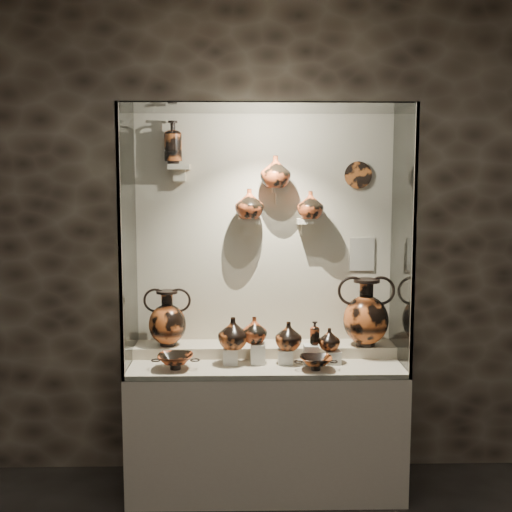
% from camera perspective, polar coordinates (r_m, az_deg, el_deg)
% --- Properties ---
extents(wall_back, '(5.00, 0.02, 3.20)m').
position_cam_1_polar(wall_back, '(4.26, 0.73, 1.84)').
color(wall_back, black).
rests_on(wall_back, ground).
extents(plinth, '(1.70, 0.60, 0.80)m').
position_cam_1_polar(plinth, '(4.23, 0.85, -14.98)').
color(plinth, beige).
rests_on(plinth, floor).
extents(front_tier, '(1.68, 0.58, 0.03)m').
position_cam_1_polar(front_tier, '(4.09, 0.86, -9.57)').
color(front_tier, beige).
rests_on(front_tier, plinth).
extents(rear_tier, '(1.70, 0.25, 0.10)m').
position_cam_1_polar(rear_tier, '(4.25, 0.78, -8.45)').
color(rear_tier, beige).
rests_on(rear_tier, plinth).
extents(back_panel, '(1.70, 0.03, 1.60)m').
position_cam_1_polar(back_panel, '(4.26, 0.73, 1.84)').
color(back_panel, beige).
rests_on(back_panel, plinth).
extents(glass_front, '(1.70, 0.01, 1.60)m').
position_cam_1_polar(glass_front, '(3.65, 1.05, 1.03)').
color(glass_front, white).
rests_on(glass_front, plinth).
extents(glass_left, '(0.01, 0.60, 1.60)m').
position_cam_1_polar(glass_left, '(4.00, -11.32, 1.40)').
color(glass_left, white).
rests_on(glass_left, plinth).
extents(glass_right, '(0.01, 0.60, 1.60)m').
position_cam_1_polar(glass_right, '(4.06, 12.89, 1.44)').
color(glass_right, white).
rests_on(glass_right, plinth).
extents(glass_top, '(1.70, 0.60, 0.01)m').
position_cam_1_polar(glass_top, '(3.95, 0.90, 13.02)').
color(glass_top, white).
rests_on(glass_top, back_panel).
extents(frame_post_left, '(0.02, 0.02, 1.60)m').
position_cam_1_polar(frame_post_left, '(3.72, -12.00, 0.99)').
color(frame_post_left, gray).
rests_on(frame_post_left, plinth).
extents(frame_post_right, '(0.02, 0.02, 1.60)m').
position_cam_1_polar(frame_post_right, '(3.78, 13.87, 1.03)').
color(frame_post_right, gray).
rests_on(frame_post_right, plinth).
extents(pedestal_a, '(0.09, 0.09, 0.10)m').
position_cam_1_polar(pedestal_a, '(4.02, -2.28, -8.89)').
color(pedestal_a, silver).
rests_on(pedestal_a, front_tier).
extents(pedestal_b, '(0.09, 0.09, 0.13)m').
position_cam_1_polar(pedestal_b, '(4.02, 0.17, -8.68)').
color(pedestal_b, silver).
rests_on(pedestal_b, front_tier).
extents(pedestal_c, '(0.09, 0.09, 0.09)m').
position_cam_1_polar(pedestal_c, '(4.03, 2.61, -8.93)').
color(pedestal_c, silver).
rests_on(pedestal_c, front_tier).
extents(pedestal_d, '(0.09, 0.09, 0.12)m').
position_cam_1_polar(pedestal_d, '(4.04, 4.90, -8.69)').
color(pedestal_d, silver).
rests_on(pedestal_d, front_tier).
extents(pedestal_e, '(0.09, 0.09, 0.08)m').
position_cam_1_polar(pedestal_e, '(4.06, 6.89, -8.92)').
color(pedestal_e, silver).
rests_on(pedestal_e, front_tier).
extents(bracket_ul, '(0.14, 0.12, 0.04)m').
position_cam_1_polar(bracket_ul, '(4.19, -6.85, 7.87)').
color(bracket_ul, beige).
rests_on(bracket_ul, back_panel).
extents(bracket_ca, '(0.14, 0.12, 0.04)m').
position_cam_1_polar(bracket_ca, '(4.17, -0.61, 3.12)').
color(bracket_ca, beige).
rests_on(bracket_ca, back_panel).
extents(bracket_cb, '(0.10, 0.12, 0.04)m').
position_cam_1_polar(bracket_cb, '(4.17, 2.15, 5.86)').
color(bracket_cb, beige).
rests_on(bracket_cb, back_panel).
extents(bracket_cc, '(0.14, 0.12, 0.04)m').
position_cam_1_polar(bracket_cc, '(4.19, 4.60, 3.11)').
color(bracket_cc, beige).
rests_on(bracket_cc, back_panel).
extents(amphora_left, '(0.30, 0.30, 0.36)m').
position_cam_1_polar(amphora_left, '(4.19, -7.88, -5.47)').
color(amphora_left, '#AD4F21').
rests_on(amphora_left, rear_tier).
extents(amphora_right, '(0.39, 0.39, 0.44)m').
position_cam_1_polar(amphora_right, '(4.20, 9.74, -4.94)').
color(amphora_right, '#AD4F21').
rests_on(amphora_right, rear_tier).
extents(jug_a, '(0.20, 0.20, 0.20)m').
position_cam_1_polar(jug_a, '(3.98, -2.05, -6.86)').
color(jug_a, '#AD4F21').
rests_on(jug_a, pedestal_a).
extents(jug_b, '(0.17, 0.17, 0.16)m').
position_cam_1_polar(jug_b, '(4.00, -0.15, -6.58)').
color(jug_b, '#B1461F').
rests_on(jug_b, pedestal_b).
extents(jug_c, '(0.20, 0.20, 0.17)m').
position_cam_1_polar(jug_c, '(4.00, 2.91, -7.08)').
color(jug_c, '#AD4F21').
rests_on(jug_c, pedestal_c).
extents(jug_e, '(0.18, 0.18, 0.14)m').
position_cam_1_polar(jug_e, '(4.05, 6.53, -7.36)').
color(jug_e, '#AD4F21').
rests_on(jug_e, pedestal_e).
extents(lekythos_small, '(0.09, 0.09, 0.17)m').
position_cam_1_polar(lekythos_small, '(4.01, 5.24, -6.71)').
color(lekythos_small, '#B1461F').
rests_on(lekythos_small, pedestal_d).
extents(kylix_left, '(0.34, 0.32, 0.11)m').
position_cam_1_polar(kylix_left, '(3.95, -7.17, -9.16)').
color(kylix_left, '#B1461F').
rests_on(kylix_left, front_tier).
extents(kylix_right, '(0.30, 0.27, 0.10)m').
position_cam_1_polar(kylix_right, '(3.92, 5.34, -9.34)').
color(kylix_right, '#AD4F21').
rests_on(kylix_right, front_tier).
extents(lekythos_tall, '(0.14, 0.14, 0.31)m').
position_cam_1_polar(lekythos_tall, '(4.19, -7.39, 10.22)').
color(lekythos_tall, '#AD4F21').
rests_on(lekythos_tall, bracket_ul).
extents(ovoid_vase_a, '(0.19, 0.19, 0.19)m').
position_cam_1_polar(ovoid_vase_a, '(4.12, -0.60, 4.66)').
color(ovoid_vase_a, '#B1461F').
rests_on(ovoid_vase_a, bracket_ca).
extents(ovoid_vase_b, '(0.24, 0.24, 0.20)m').
position_cam_1_polar(ovoid_vase_b, '(4.12, 1.74, 7.51)').
color(ovoid_vase_b, '#B1461F').
rests_on(ovoid_vase_b, bracket_cb).
extents(ovoid_vase_c, '(0.17, 0.17, 0.18)m').
position_cam_1_polar(ovoid_vase_c, '(4.16, 4.86, 4.55)').
color(ovoid_vase_c, '#B1461F').
rests_on(ovoid_vase_c, bracket_cc).
extents(wall_plate, '(0.18, 0.02, 0.18)m').
position_cam_1_polar(wall_plate, '(4.28, 9.06, 7.12)').
color(wall_plate, '#B75A24').
rests_on(wall_plate, back_panel).
extents(info_placard, '(0.16, 0.01, 0.22)m').
position_cam_1_polar(info_placard, '(4.32, 9.41, 0.15)').
color(info_placard, beige).
rests_on(info_placard, back_panel).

